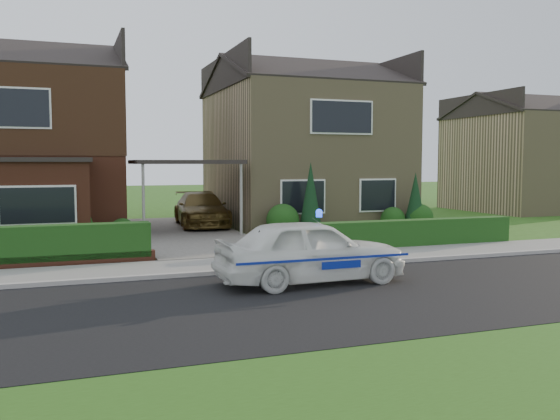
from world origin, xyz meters
name	(u,v)px	position (x,y,z in m)	size (l,w,h in m)	color
ground	(295,301)	(0.00, 0.00, 0.00)	(120.00, 120.00, 0.00)	#295015
road	(295,301)	(0.00, 0.00, 0.00)	(60.00, 6.00, 0.02)	black
kerb	(249,271)	(0.00, 3.05, 0.06)	(60.00, 0.16, 0.12)	#9E9993
sidewalk	(237,264)	(0.00, 4.10, 0.05)	(60.00, 2.00, 0.10)	slate
grass_verge	(453,396)	(0.00, -5.00, 0.00)	(60.00, 4.00, 0.01)	#295015
driveway	(186,234)	(0.00, 11.00, 0.06)	(3.80, 12.00, 0.12)	#666059
house_left	(18,132)	(-5.78, 13.90, 3.81)	(7.50, 9.53, 7.25)	brown
house_right	(302,140)	(5.80, 13.99, 3.66)	(7.50, 8.06, 7.25)	#94815A
carport_link	(186,163)	(0.00, 10.95, 2.66)	(3.80, 3.00, 2.77)	black
hedge_right	(405,249)	(5.80, 5.35, 0.00)	(7.50, 0.55, 0.80)	#133310
shrub_left_mid	(71,226)	(-4.00, 9.30, 0.66)	(1.32, 1.32, 1.32)	#133310
shrub_left_near	(123,231)	(-2.40, 9.60, 0.42)	(0.84, 0.84, 0.84)	#133310
shrub_right_near	(283,220)	(3.20, 9.40, 0.60)	(1.20, 1.20, 1.20)	#133310
shrub_right_mid	(393,219)	(7.80, 9.50, 0.48)	(0.96, 0.96, 0.96)	#133310
shrub_right_far	(419,218)	(8.80, 9.20, 0.54)	(1.08, 1.08, 1.08)	#133310
conifer_a	(311,201)	(4.20, 9.20, 1.30)	(0.90, 0.90, 2.60)	black
conifer_b	(415,203)	(8.60, 9.20, 1.10)	(0.90, 0.90, 2.20)	black
neighbour_right	(524,164)	(20.00, 16.00, 2.60)	(6.50, 7.00, 5.20)	#94815A
police_car	(310,251)	(0.93, 1.43, 0.72)	(3.90, 4.29, 1.61)	white
driveway_car	(201,209)	(1.00, 13.01, 0.79)	(1.89, 4.64, 1.35)	brown
potted_plant_c	(5,252)	(-5.65, 6.00, 0.39)	(0.44, 0.44, 0.78)	gray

